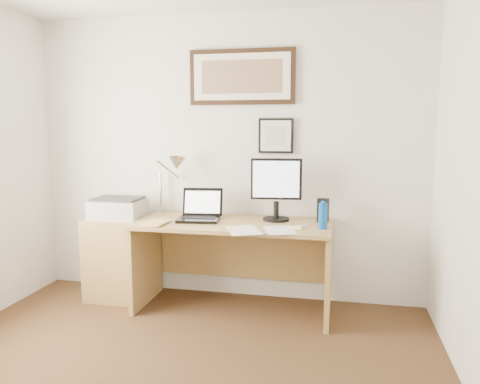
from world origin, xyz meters
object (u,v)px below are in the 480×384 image
(book, at_px, (146,222))
(lcd_monitor, at_px, (276,186))
(desk, at_px, (235,247))
(laptop, at_px, (200,213))
(printer, at_px, (118,208))
(side_cabinet, at_px, (118,258))
(water_bottle, at_px, (323,216))

(book, height_order, lcd_monitor, lcd_monitor)
(book, bearing_deg, desk, 22.76)
(laptop, distance_m, printer, 0.76)
(book, height_order, printer, printer)
(book, distance_m, desk, 0.78)
(desk, distance_m, lcd_monitor, 0.63)
(laptop, bearing_deg, side_cabinet, 178.84)
(printer, bearing_deg, lcd_monitor, 2.83)
(water_bottle, bearing_deg, laptop, 173.19)
(desk, relative_size, laptop, 4.36)
(side_cabinet, xyz_separation_m, book, (0.39, -0.25, 0.39))
(lcd_monitor, bearing_deg, book, -161.52)
(laptop, bearing_deg, water_bottle, -6.81)
(desk, height_order, printer, printer)
(side_cabinet, bearing_deg, water_bottle, -4.38)
(laptop, xyz_separation_m, lcd_monitor, (0.63, 0.10, 0.23))
(water_bottle, height_order, printer, water_bottle)
(desk, relative_size, lcd_monitor, 3.08)
(side_cabinet, xyz_separation_m, laptop, (0.78, -0.02, 0.44))
(book, bearing_deg, printer, 144.37)
(desk, distance_m, printer, 1.10)
(water_bottle, relative_size, book, 0.82)
(side_cabinet, bearing_deg, book, -32.60)
(side_cabinet, relative_size, book, 3.09)
(water_bottle, height_order, lcd_monitor, lcd_monitor)
(desk, height_order, lcd_monitor, lcd_monitor)
(side_cabinet, distance_m, desk, 1.08)
(side_cabinet, relative_size, printer, 1.66)
(water_bottle, distance_m, laptop, 1.03)
(lcd_monitor, bearing_deg, desk, -170.85)
(water_bottle, bearing_deg, side_cabinet, 175.62)
(laptop, distance_m, lcd_monitor, 0.68)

